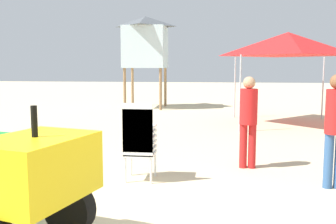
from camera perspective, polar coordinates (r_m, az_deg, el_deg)
The scene contains 7 objects.
ground at distance 4.84m, azimuth -10.82°, elevation -15.99°, with size 80.00×80.00×0.00m, color beige.
stacked_plastic_chairs at distance 6.19m, azimuth -4.32°, elevation -3.62°, with size 0.48×0.48×1.29m.
surfboard_pile at distance 8.52m, azimuth -20.99°, elevation -5.16°, with size 2.47×0.86×0.32m.
lifeguard_near_left at distance 6.30m, azimuth 23.73°, elevation -1.53°, with size 0.32×0.32×1.75m.
lifeguard_near_center at distance 7.10m, azimuth 11.90°, elevation -0.58°, with size 0.32×0.32×1.68m.
popup_canopy at distance 12.74m, azimuth 17.41°, elevation 9.63°, with size 3.12×3.12×2.93m.
lifeguard_tower at distance 17.20m, azimuth -3.38°, elevation 10.36°, with size 1.98×1.98×4.04m.
Camera 1 is at (1.40, -4.23, 1.87)m, focal length 40.91 mm.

